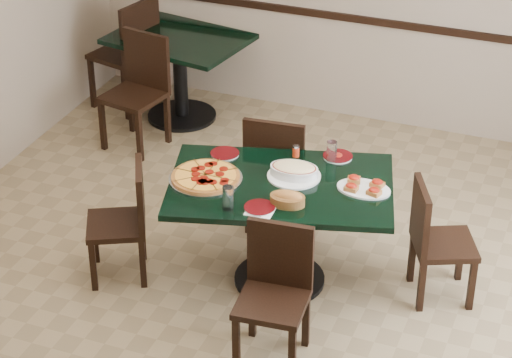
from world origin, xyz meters
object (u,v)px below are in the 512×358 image
at_px(chair_near, 276,286).
at_px(pepperoni_pizza, 206,177).
at_px(lasagna_casserole, 294,171).
at_px(bruschetta_platter, 364,187).
at_px(chair_right, 434,237).
at_px(back_chair_left, 131,48).
at_px(main_table, 280,208).
at_px(back_chair_near, 140,84).
at_px(chair_far, 277,167).
at_px(back_table, 180,62).
at_px(chair_left, 127,216).
at_px(bread_basket, 287,199).

bearing_deg(chair_near, pepperoni_pizza, 136.09).
height_order(lasagna_casserole, bruschetta_platter, lasagna_casserole).
distance_m(chair_right, back_chair_left, 3.52).
bearing_deg(pepperoni_pizza, chair_right, 13.03).
height_order(pepperoni_pizza, bruschetta_platter, bruschetta_platter).
xyz_separation_m(main_table, back_chair_near, (-1.73, 1.42, -0.04)).
bearing_deg(back_chair_left, bruschetta_platter, 68.29).
distance_m(chair_right, bruschetta_platter, 0.56).
height_order(main_table, chair_far, chair_far).
relative_size(chair_right, lasagna_casserole, 2.38).
relative_size(back_table, back_chair_left, 1.21).
distance_m(lasagna_casserole, bruschetta_platter, 0.46).
height_order(back_table, chair_right, chair_right).
xyz_separation_m(chair_far, bruschetta_platter, (0.74, -0.47, 0.26)).
bearing_deg(lasagna_casserole, back_table, 127.21).
xyz_separation_m(chair_far, chair_left, (-0.73, -0.86, -0.06)).
bearing_deg(back_table, back_chair_left, -173.73).
bearing_deg(bruschetta_platter, chair_right, 13.79).
height_order(chair_far, pepperoni_pizza, chair_far).
height_order(chair_near, back_chair_near, back_chair_near).
bearing_deg(main_table, pepperoni_pizza, 179.21).
relative_size(chair_left, bruschetta_platter, 2.32).
height_order(chair_far, back_chair_left, back_chair_left).
distance_m(chair_right, back_chair_near, 2.95).
bearing_deg(main_table, chair_left, -179.27).
distance_m(back_table, back_chair_left, 0.48).
height_order(chair_near, pepperoni_pizza, chair_near).
bearing_deg(main_table, chair_near, -87.79).
bearing_deg(chair_far, back_table, -49.68).
bearing_deg(back_chair_near, main_table, -28.70).
height_order(chair_left, back_chair_near, back_chair_near).
height_order(main_table, chair_near, chair_near).
relative_size(chair_left, back_chair_near, 0.87).
distance_m(chair_left, bruschetta_platter, 1.55).
bearing_deg(bread_basket, bruschetta_platter, 35.15).
relative_size(chair_far, back_chair_left, 0.91).
height_order(chair_near, bread_basket, same).
relative_size(chair_far, chair_left, 1.12).
relative_size(chair_near, pepperoni_pizza, 1.81).
height_order(back_table, bruschetta_platter, bruschetta_platter).
bearing_deg(main_table, bread_basket, -76.54).
bearing_deg(chair_right, bruschetta_platter, 77.80).
height_order(main_table, back_chair_left, back_chair_left).
relative_size(chair_left, pepperoni_pizza, 1.74).
bearing_deg(chair_near, bread_basket, 96.56).
distance_m(back_chair_near, lasagna_casserole, 2.23).
height_order(main_table, chair_left, chair_left).
height_order(main_table, back_chair_near, back_chair_near).
bearing_deg(chair_near, back_table, 119.96).
bearing_deg(main_table, chair_far, 96.32).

